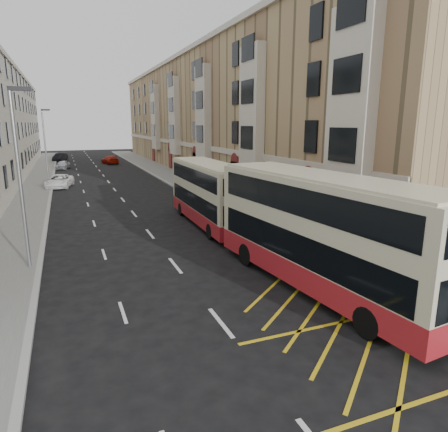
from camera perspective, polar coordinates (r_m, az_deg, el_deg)
name	(u,v)px	position (r m, az deg, el deg)	size (l,w,h in m)	color
ground	(278,395)	(11.02, 7.79, -24.00)	(200.00, 200.00, 0.00)	black
pavement_right	(201,190)	(40.13, -3.26, 3.72)	(4.00, 120.00, 0.15)	slate
pavement_left	(31,201)	(38.26, -25.87, 1.95)	(3.00, 120.00, 0.15)	slate
kerb_right	(182,191)	(39.55, -6.02, 3.53)	(0.25, 120.00, 0.15)	#9C9C97
kerb_left	(50,200)	(38.17, -23.63, 2.14)	(0.25, 120.00, 0.15)	#9C9C97
road_markings	(104,176)	(53.18, -16.74, 5.43)	(10.00, 110.00, 0.01)	silver
terrace_right	(213,116)	(56.39, -1.63, 14.04)	(10.75, 79.00, 15.25)	tan
guard_railing	(341,260)	(18.05, 16.33, -6.06)	(0.06, 6.56, 1.01)	red
street_lamp_near	(20,170)	(19.76, -27.14, 5.91)	(0.93, 0.18, 8.00)	gray
street_lamp_far	(45,141)	(49.65, -24.18, 9.71)	(0.93, 0.18, 8.00)	gray
double_decker_front	(321,233)	(16.34, 13.73, -2.32)	(3.83, 11.94, 4.68)	beige
double_decker_rear	(209,194)	(26.27, -2.10, 3.21)	(2.52, 10.38, 4.13)	beige
pedestrian_near	(428,289)	(15.97, 27.08, -9.23)	(0.58, 0.38, 1.59)	black
pedestrian_mid	(399,270)	(17.49, 23.73, -7.03)	(0.76, 0.59, 1.56)	black
pedestrian_far	(338,256)	(18.32, 16.00, -5.48)	(0.93, 0.39, 1.59)	black
white_van	(59,181)	(45.55, -22.46, 4.63)	(2.23, 4.84, 1.35)	white
car_silver	(63,165)	(63.67, -22.06, 6.79)	(1.51, 3.75, 1.28)	#B6B9BE
car_dark	(60,157)	(77.81, -22.35, 7.80)	(1.47, 4.23, 1.39)	black
car_red	(110,160)	(69.65, -15.96, 7.74)	(1.89, 4.65, 1.35)	#B01505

